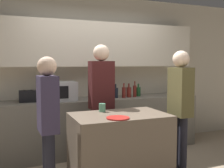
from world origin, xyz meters
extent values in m
cube|color=beige|center=(0.00, 1.74, 1.35)|extent=(6.40, 0.08, 2.70)
cube|color=beige|center=(0.00, 1.54, 1.83)|extent=(3.74, 0.32, 0.75)
cube|color=#6B665B|center=(0.00, 1.39, 0.46)|extent=(3.60, 0.62, 0.91)
cube|color=brown|center=(-0.15, 0.10, 0.44)|extent=(1.16, 0.73, 0.89)
cube|color=#B7BABC|center=(-0.64, 1.38, 1.06)|extent=(0.52, 0.38, 0.30)
cube|color=black|center=(-0.69, 1.18, 1.06)|extent=(0.31, 0.01, 0.19)
cube|color=black|center=(-1.12, 1.38, 1.00)|extent=(0.26, 0.16, 0.18)
cube|color=black|center=(-1.17, 1.38, 1.09)|extent=(0.02, 0.11, 0.01)
cube|color=black|center=(-1.07, 1.38, 1.09)|extent=(0.02, 0.11, 0.01)
cylinder|color=silver|center=(1.60, 1.38, 0.96)|extent=(0.14, 0.14, 0.10)
cylinder|color=#38662D|center=(1.60, 1.38, 1.10)|extent=(0.01, 0.01, 0.18)
sphere|color=#3D7A38|center=(1.60, 1.38, 1.24)|extent=(0.13, 0.13, 0.13)
cylinder|color=black|center=(0.32, 1.35, 1.00)|extent=(0.09, 0.09, 0.17)
cylinder|color=black|center=(0.32, 1.35, 1.12)|extent=(0.03, 0.03, 0.07)
cylinder|color=maroon|center=(0.45, 1.30, 1.00)|extent=(0.07, 0.07, 0.18)
cylinder|color=maroon|center=(0.45, 1.30, 1.13)|extent=(0.02, 0.02, 0.07)
cylinder|color=maroon|center=(0.56, 1.33, 1.00)|extent=(0.09, 0.09, 0.17)
cylinder|color=maroon|center=(0.56, 1.33, 1.12)|extent=(0.03, 0.03, 0.07)
cylinder|color=maroon|center=(0.68, 1.34, 1.01)|extent=(0.06, 0.06, 0.20)
cylinder|color=maroon|center=(0.68, 1.34, 1.15)|extent=(0.02, 0.02, 0.08)
cylinder|color=#194723|center=(0.78, 1.41, 0.99)|extent=(0.08, 0.08, 0.16)
cylinder|color=#194723|center=(0.78, 1.41, 1.10)|extent=(0.03, 0.03, 0.06)
cylinder|color=red|center=(-0.26, -0.13, 0.89)|extent=(0.26, 0.26, 0.01)
cylinder|color=#599D7A|center=(-0.29, 0.33, 0.94)|extent=(0.08, 0.08, 0.11)
cylinder|color=black|center=(0.71, -0.01, 0.40)|extent=(0.11, 0.11, 0.81)
cylinder|color=black|center=(0.71, 0.15, 0.40)|extent=(0.11, 0.11, 0.81)
cube|color=brown|center=(0.71, 0.07, 1.13)|extent=(0.20, 0.35, 0.64)
sphere|color=beige|center=(0.71, 0.07, 1.56)|extent=(0.22, 0.22, 0.22)
cylinder|color=black|center=(-0.08, 0.72, 0.43)|extent=(0.11, 0.11, 0.86)
cylinder|color=black|center=(-0.24, 0.72, 0.43)|extent=(0.11, 0.11, 0.86)
cube|color=#431819|center=(-0.16, 0.72, 1.20)|extent=(0.34, 0.20, 0.68)
sphere|color=beige|center=(-0.16, 0.72, 1.65)|extent=(0.23, 0.23, 0.23)
cylinder|color=black|center=(-1.01, 0.15, 0.38)|extent=(0.11, 0.11, 0.76)
cylinder|color=black|center=(-1.00, -0.01, 0.38)|extent=(0.11, 0.11, 0.76)
cube|color=#352D46|center=(-1.00, 0.07, 1.07)|extent=(0.20, 0.35, 0.60)
sphere|color=beige|center=(-1.00, 0.07, 1.47)|extent=(0.21, 0.21, 0.21)
camera|label=1|loc=(-1.39, -2.79, 1.50)|focal=42.00mm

